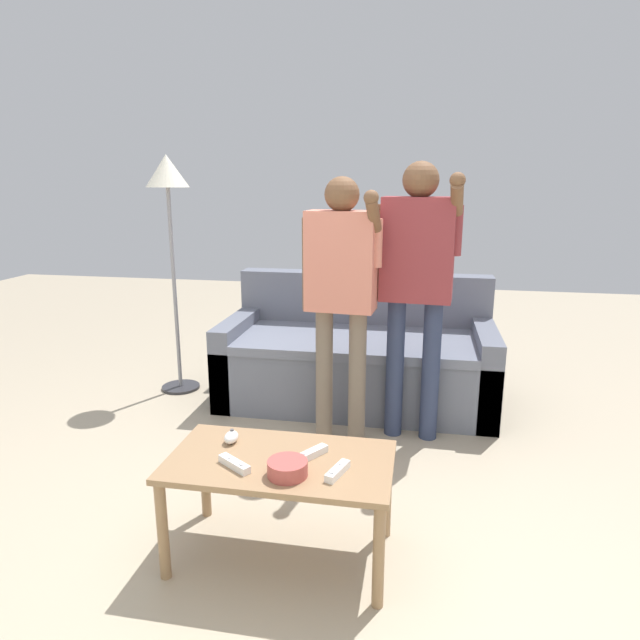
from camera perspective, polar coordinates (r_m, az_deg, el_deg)
ground_plane at (r=2.68m, az=-3.13°, el=-20.39°), size 12.00×12.00×0.00m
couch at (r=3.94m, az=3.95°, el=-3.94°), size 1.86×0.92×0.86m
coffee_table at (r=2.30m, az=-4.13°, el=-15.52°), size 0.90×0.49×0.44m
snack_bowl at (r=2.14m, az=-3.39°, el=-15.09°), size 0.15×0.15×0.06m
game_remote_nunchuk at (r=2.41m, az=-9.19°, el=-11.90°), size 0.06×0.09×0.05m
floor_lamp at (r=4.05m, az=-15.46°, el=12.48°), size 0.30×0.30×1.70m
player_right at (r=3.20m, az=10.02°, el=5.08°), size 0.48×0.36×1.63m
player_center at (r=3.10m, az=2.21°, el=4.02°), size 0.45×0.35×1.55m
game_remote_wand_near at (r=2.27m, az=-0.81°, el=-13.66°), size 0.11×0.14×0.03m
game_remote_wand_far at (r=2.22m, az=-8.87°, el=-14.53°), size 0.15×0.12×0.03m
game_remote_wand_spare at (r=2.15m, az=1.83°, el=-15.39°), size 0.08×0.15×0.03m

